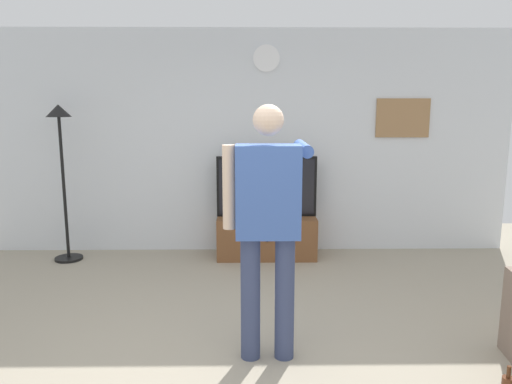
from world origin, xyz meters
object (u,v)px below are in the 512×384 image
at_px(television, 267,186).
at_px(tv_stand, 267,237).
at_px(framed_picture, 403,118).
at_px(floor_lamp, 61,150).
at_px(person_standing_nearer_lamp, 268,217).
at_px(wall_clock, 266,58).

bearing_deg(television, tv_stand, -90.00).
height_order(framed_picture, floor_lamp, framed_picture).
xyz_separation_m(television, person_standing_nearer_lamp, (-0.07, -2.39, 0.19)).
height_order(tv_stand, floor_lamp, floor_lamp).
bearing_deg(floor_lamp, framed_picture, 5.35).
distance_m(wall_clock, floor_lamp, 2.60).
bearing_deg(framed_picture, person_standing_nearer_lamp, -123.22).
relative_size(tv_stand, floor_lamp, 0.65).
distance_m(framed_picture, person_standing_nearer_lamp, 3.21).
bearing_deg(floor_lamp, tv_stand, 1.95).
relative_size(television, framed_picture, 1.83).
bearing_deg(tv_stand, framed_picture, 10.11).
xyz_separation_m(framed_picture, person_standing_nearer_lamp, (-1.73, -2.64, -0.61)).
height_order(tv_stand, television, television).
relative_size(television, floor_lamp, 0.65).
xyz_separation_m(wall_clock, floor_lamp, (-2.35, -0.37, -1.05)).
xyz_separation_m(framed_picture, floor_lamp, (-4.00, -0.38, -0.35)).
distance_m(tv_stand, floor_lamp, 2.57).
height_order(floor_lamp, person_standing_nearer_lamp, person_standing_nearer_lamp).
relative_size(tv_stand, wall_clock, 3.74).
relative_size(wall_clock, floor_lamp, 0.17).
xyz_separation_m(tv_stand, floor_lamp, (-2.35, -0.08, 1.05)).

